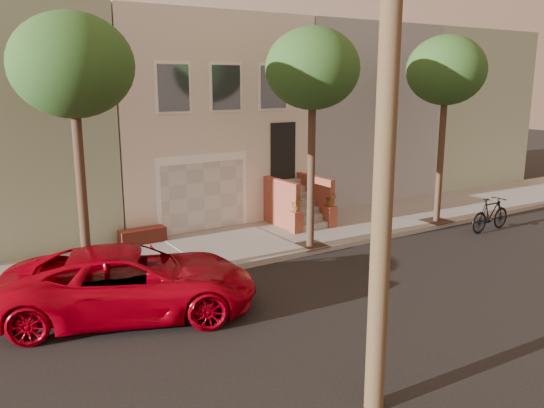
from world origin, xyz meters
TOP-DOWN VIEW (x-y plane):
  - ground at (0.00, 0.00)m, footprint 90.00×90.00m
  - sidewalk at (0.00, 5.35)m, footprint 40.00×3.70m
  - house_row at (0.00, 11.19)m, footprint 33.10×11.70m
  - tree_left at (-5.50, 3.90)m, footprint 2.70×2.57m
  - tree_mid at (1.00, 3.90)m, footprint 2.70×2.57m
  - tree_right at (6.50, 3.90)m, footprint 2.70×2.57m
  - pickup_truck at (-5.00, 2.24)m, footprint 5.91×4.25m
  - motorcycle at (7.40, 2.40)m, footprint 1.96×0.63m

SIDE VIEW (x-z plane):
  - ground at x=0.00m, z-range 0.00..0.00m
  - sidewalk at x=0.00m, z-range 0.00..0.15m
  - motorcycle at x=7.40m, z-range 0.00..1.16m
  - pickup_truck at x=-5.00m, z-range 0.00..1.50m
  - house_row at x=0.00m, z-range 0.14..7.14m
  - tree_left at x=-5.50m, z-range 2.11..8.41m
  - tree_mid at x=1.00m, z-range 2.11..8.41m
  - tree_right at x=6.50m, z-range 2.11..8.41m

